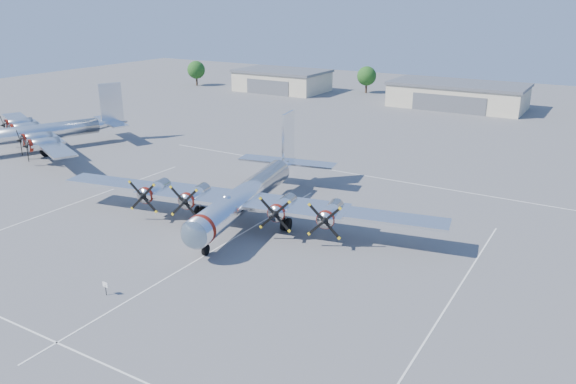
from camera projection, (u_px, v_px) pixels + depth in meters
The scene contains 9 objects.
ground at pixel (240, 235), 56.90m from camera, with size 260.00×260.00×0.00m, color #4F4F51.
parking_lines at pixel (230, 241), 55.48m from camera, with size 60.00×50.08×0.01m.
hangar_west at pixel (282, 80), 144.32m from camera, with size 22.60×14.60×5.40m.
hangar_center at pixel (458, 95), 122.54m from camera, with size 28.60×14.60×5.40m.
tree_far_west at pixel (196, 70), 152.71m from camera, with size 4.80×4.80×6.64m.
tree_west at pixel (367, 76), 140.67m from camera, with size 4.80×4.80×6.64m.
main_bomber_b29 at pixel (249, 218), 61.23m from camera, with size 42.41×29.01×9.38m, color white, non-canonical shape.
bomber_west at pixel (49, 149), 89.21m from camera, with size 36.08×25.55×9.53m, color silver, non-canonical shape.
info_placard at pixel (105, 286), 45.07m from camera, with size 0.60×0.07×1.15m.
Camera 1 is at (30.99, -42.48, 22.71)m, focal length 35.00 mm.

